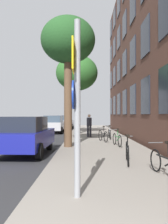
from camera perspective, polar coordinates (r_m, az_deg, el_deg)
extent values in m
plane|color=#332D28|center=(16.24, -9.08, -6.70)|extent=(41.80, 41.80, 0.00)
cube|color=#2D2D30|center=(16.70, -16.26, -6.50)|extent=(7.00, 38.00, 0.01)
cube|color=gray|center=(16.06, 3.43, -6.56)|extent=(4.20, 38.00, 0.12)
cube|color=#513328|center=(16.62, 12.92, 16.88)|extent=(0.50, 27.00, 13.43)
cube|color=#1E232D|center=(9.80, 19.54, 5.23)|extent=(0.06, 1.68, 1.94)
cube|color=#1E232D|center=(12.78, 14.86, 3.84)|extent=(0.06, 1.68, 1.94)
cube|color=#1E232D|center=(15.82, 11.96, 2.97)|extent=(0.06, 1.68, 1.94)
cube|color=#1E232D|center=(18.88, 10.01, 2.38)|extent=(0.06, 1.68, 1.94)
cube|color=#1E232D|center=(21.96, 8.60, 1.95)|extent=(0.06, 1.68, 1.94)
cube|color=#1E232D|center=(25.05, 7.54, 1.62)|extent=(0.06, 1.68, 1.94)
cube|color=#1E232D|center=(28.15, 6.71, 1.37)|extent=(0.06, 1.68, 1.94)
cube|color=#1E232D|center=(10.58, 19.47, 22.21)|extent=(0.06, 1.68, 1.94)
cube|color=#1E232D|center=(13.39, 14.81, 17.22)|extent=(0.06, 1.68, 1.94)
cube|color=#1E232D|center=(16.31, 11.94, 13.93)|extent=(0.06, 1.68, 1.94)
cube|color=#1E232D|center=(19.29, 9.99, 11.63)|extent=(0.06, 1.68, 1.94)
cube|color=#1E232D|center=(22.32, 8.59, 9.94)|extent=(0.06, 1.68, 1.94)
cube|color=#1E232D|center=(25.37, 7.53, 8.65)|extent=(0.06, 1.68, 1.94)
cube|color=#1E232D|center=(28.43, 6.71, 7.64)|extent=(0.06, 1.68, 1.94)
cube|color=#1E232D|center=(17.35, 11.91, 23.91)|extent=(0.06, 1.68, 1.94)
cube|color=#1E232D|center=(20.19, 9.97, 20.28)|extent=(0.06, 1.68, 1.94)
cube|color=#1E232D|center=(23.09, 8.57, 17.54)|extent=(0.06, 1.68, 1.94)
cube|color=#1E232D|center=(26.05, 7.52, 15.41)|extent=(0.06, 1.68, 1.94)
cube|color=#1E232D|center=(29.04, 6.70, 13.71)|extent=(0.06, 1.68, 1.94)
cube|color=#1E232D|center=(24.24, 8.56, 24.53)|extent=(0.06, 1.68, 1.94)
cube|color=#1E232D|center=(27.08, 7.51, 21.74)|extent=(0.06, 1.68, 1.94)
cube|color=#1E232D|center=(29.97, 6.69, 19.48)|extent=(0.06, 1.68, 1.94)
cylinder|color=gray|center=(4.49, -1.57, 0.98)|extent=(0.12, 0.12, 3.43)
cube|color=yellow|center=(4.63, -2.58, 13.54)|extent=(0.03, 0.60, 0.60)
cylinder|color=#14339E|center=(4.51, -2.58, 4.26)|extent=(0.03, 0.56, 0.56)
cylinder|color=black|center=(24.56, -1.65, -0.52)|extent=(0.12, 0.12, 3.31)
cube|color=black|center=(24.59, -2.07, 2.28)|extent=(0.20, 0.24, 0.80)
sphere|color=#4B0707|center=(24.61, -2.33, 2.89)|extent=(0.16, 0.16, 0.16)
sphere|color=#523707|center=(24.60, -2.33, 2.28)|extent=(0.16, 0.16, 0.16)
sphere|color=green|center=(24.59, -2.33, 1.68)|extent=(0.16, 0.16, 0.16)
cylinder|color=brown|center=(11.59, -3.86, 2.61)|extent=(0.40, 0.40, 4.50)
ellipsoid|color=#235123|center=(12.16, -3.85, 17.18)|extent=(2.71, 2.71, 2.31)
cylinder|color=brown|center=(19.29, -1.70, 0.59)|extent=(0.31, 0.31, 4.03)
ellipsoid|color=#2D6628|center=(19.60, -1.70, 9.56)|extent=(3.47, 3.47, 2.95)
torus|color=black|center=(6.90, 17.22, -11.26)|extent=(0.14, 0.63, 0.63)
cylinder|color=black|center=(6.40, 19.35, -10.53)|extent=(0.18, 0.91, 0.04)
cylinder|color=#4C4C4C|center=(6.83, 17.21, -7.19)|extent=(0.42, 0.09, 0.03)
torus|color=black|center=(8.40, 10.50, -9.28)|extent=(0.13, 0.65, 0.65)
torus|color=black|center=(7.36, 10.84, -10.52)|extent=(0.13, 0.65, 0.65)
cylinder|color=black|center=(7.85, 10.65, -8.56)|extent=(0.17, 0.90, 0.04)
cylinder|color=black|center=(7.60, 10.74, -9.45)|extent=(0.12, 0.55, 0.29)
cylinder|color=black|center=(7.67, 10.70, -6.89)|extent=(0.04, 0.04, 0.28)
cube|color=black|center=(7.65, 10.70, -5.70)|extent=(0.10, 0.24, 0.06)
cylinder|color=#4C4C4C|center=(8.34, 10.49, -5.84)|extent=(0.42, 0.09, 0.03)
torus|color=black|center=(12.51, 7.55, -6.55)|extent=(0.12, 0.61, 0.61)
torus|color=black|center=(11.54, 8.84, -7.05)|extent=(0.12, 0.61, 0.61)
cylinder|color=#267233|center=(12.01, 8.17, -6.00)|extent=(0.15, 0.86, 0.04)
cylinder|color=#267233|center=(11.77, 8.49, -6.48)|extent=(0.11, 0.52, 0.28)
cylinder|color=#267233|center=(11.84, 8.36, -4.93)|extent=(0.04, 0.04, 0.28)
cube|color=black|center=(11.83, 8.36, -4.15)|extent=(0.10, 0.24, 0.06)
cylinder|color=#4C4C4C|center=(12.47, 7.55, -4.34)|extent=(0.42, 0.08, 0.03)
torus|color=black|center=(14.32, 4.10, -5.75)|extent=(0.20, 0.63, 0.64)
torus|color=black|center=(13.38, 5.43, -6.10)|extent=(0.20, 0.63, 0.64)
cylinder|color=black|center=(13.83, 4.74, -5.19)|extent=(0.25, 0.83, 0.04)
cylinder|color=black|center=(13.61, 5.08, -5.61)|extent=(0.17, 0.50, 0.28)
cylinder|color=black|center=(13.68, 4.95, -4.22)|extent=(0.04, 0.04, 0.28)
cube|color=black|center=(13.67, 4.94, -3.55)|extent=(0.10, 0.24, 0.06)
cylinder|color=#4C4C4C|center=(14.28, 4.10, -3.75)|extent=(0.41, 0.13, 0.03)
torus|color=black|center=(16.01, 6.19, -5.26)|extent=(0.05, 0.61, 0.61)
torus|color=black|center=(15.02, 6.50, -5.57)|extent=(0.05, 0.61, 0.61)
cylinder|color=#99999E|center=(15.50, 6.34, -4.79)|extent=(0.06, 0.85, 0.04)
cylinder|color=#99999E|center=(15.26, 6.42, -5.14)|extent=(0.06, 0.51, 0.28)
cylinder|color=#99999E|center=(15.34, 6.39, -3.95)|extent=(0.04, 0.04, 0.28)
cube|color=black|center=(15.33, 6.39, -3.35)|extent=(0.10, 0.24, 0.06)
cylinder|color=#4C4C4C|center=(15.97, 6.19, -3.53)|extent=(0.42, 0.04, 0.03)
cylinder|color=#26262D|center=(16.77, 1.05, -4.75)|extent=(0.15, 0.15, 0.79)
cylinder|color=#26262D|center=(16.78, 1.66, -4.75)|extent=(0.15, 0.15, 0.79)
cylinder|color=#26262D|center=(16.74, 1.35, -2.39)|extent=(0.43, 0.43, 0.59)
sphere|color=tan|center=(16.73, 1.35, -0.94)|extent=(0.21, 0.21, 0.21)
cube|color=navy|center=(10.33, -14.25, -6.35)|extent=(2.06, 3.99, 0.70)
cube|color=#1E232D|center=(10.10, -14.51, -2.79)|extent=(1.69, 2.26, 0.60)
cylinder|color=black|center=(11.80, -16.85, -7.34)|extent=(0.22, 0.64, 0.64)
cylinder|color=black|center=(11.42, -8.43, -7.59)|extent=(0.22, 0.64, 0.64)
cylinder|color=black|center=(8.98, -10.82, -9.48)|extent=(0.22, 0.64, 0.64)
cube|color=#B7B7BC|center=(22.10, -7.28, -3.33)|extent=(1.86, 4.44, 0.70)
cube|color=#384756|center=(21.86, -7.35, -1.66)|extent=(1.54, 2.49, 0.60)
cylinder|color=black|center=(23.62, -8.80, -4.01)|extent=(0.22, 0.64, 0.64)
cylinder|color=black|center=(23.43, -4.87, -4.04)|extent=(0.22, 0.64, 0.64)
cylinder|color=black|center=(20.85, -9.99, -4.45)|extent=(0.22, 0.64, 0.64)
cylinder|color=black|center=(20.63, -5.55, -4.50)|extent=(0.22, 0.64, 0.64)
cube|color=#B7B7BC|center=(28.19, -4.60, -2.76)|extent=(1.92, 3.94, 0.70)
cube|color=#384756|center=(27.98, -4.63, -1.45)|extent=(1.59, 2.22, 0.60)
cylinder|color=black|center=(29.53, -6.04, -3.35)|extent=(0.22, 0.64, 0.64)
cylinder|color=black|center=(29.39, -2.75, -3.36)|extent=(0.22, 0.64, 0.64)
cylinder|color=black|center=(27.04, -6.61, -3.59)|extent=(0.22, 0.64, 0.64)
cylinder|color=black|center=(26.90, -3.01, -3.61)|extent=(0.22, 0.64, 0.64)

